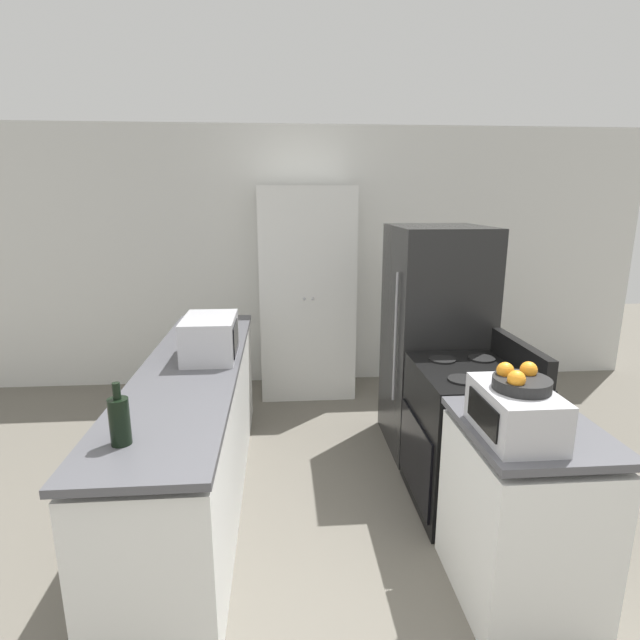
{
  "coord_description": "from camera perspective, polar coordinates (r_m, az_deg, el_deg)",
  "views": [
    {
      "loc": [
        -0.28,
        -1.54,
        1.91
      ],
      "look_at": [
        0.0,
        1.95,
        1.05
      ],
      "focal_mm": 28.0,
      "sensor_mm": 36.0,
      "label": 1
    }
  ],
  "objects": [
    {
      "name": "counter_left",
      "position": [
        3.37,
        -14.1,
        -12.59
      ],
      "size": [
        0.6,
        2.67,
        0.91
      ],
      "color": "silver",
      "rests_on": "ground_plane"
    },
    {
      "name": "stove",
      "position": [
        3.32,
        16.51,
        -12.68
      ],
      "size": [
        0.66,
        0.75,
        1.07
      ],
      "color": "black",
      "rests_on": "ground_plane"
    },
    {
      "name": "fruit_bowl",
      "position": [
        2.28,
        21.91,
        -6.45
      ],
      "size": [
        0.24,
        0.24,
        0.1
      ],
      "color": "black",
      "rests_on": "toaster_oven"
    },
    {
      "name": "microwave",
      "position": [
        3.27,
        -12.42,
        -1.96
      ],
      "size": [
        0.33,
        0.47,
        0.27
      ],
      "color": "#B2B2B7",
      "rests_on": "counter_left"
    },
    {
      "name": "pantry_cabinet",
      "position": [
        4.87,
        -1.53,
        3.13
      ],
      "size": [
        0.9,
        0.6,
        2.02
      ],
      "color": "silver",
      "rests_on": "ground_plane"
    },
    {
      "name": "wine_bottle",
      "position": [
        2.27,
        -21.94,
        -10.57
      ],
      "size": [
        0.09,
        0.09,
        0.27
      ],
      "color": "black",
      "rests_on": "counter_left"
    },
    {
      "name": "counter_right",
      "position": [
        2.73,
        22.03,
        -20.02
      ],
      "size": [
        0.6,
        0.73,
        0.91
      ],
      "color": "silver",
      "rests_on": "ground_plane"
    },
    {
      "name": "wall_back",
      "position": [
        5.16,
        -1.46,
        7.02
      ],
      "size": [
        7.0,
        0.06,
        2.6
      ],
      "color": "silver",
      "rests_on": "ground_plane"
    },
    {
      "name": "refrigerator",
      "position": [
        3.9,
        12.87,
        -2.23
      ],
      "size": [
        0.69,
        0.79,
        1.71
      ],
      "color": "black",
      "rests_on": "ground_plane"
    },
    {
      "name": "toaster_oven",
      "position": [
        2.33,
        21.37,
        -9.8
      ],
      "size": [
        0.29,
        0.44,
        0.22
      ],
      "color": "#B2B2B7",
      "rests_on": "counter_right"
    }
  ]
}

